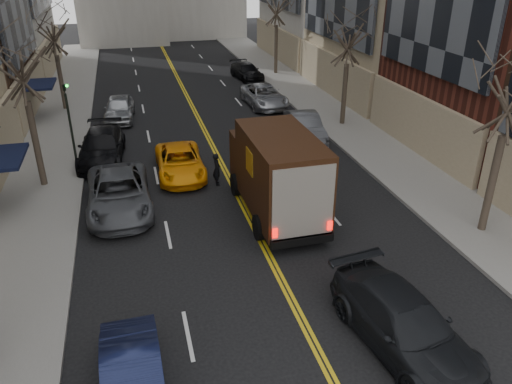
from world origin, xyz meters
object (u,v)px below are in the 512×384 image
Objects in this scene: ups_truck at (276,174)px; pedestrian at (217,169)px; taxi at (180,162)px; observer_sedan at (404,324)px.

ups_truck reaches higher than pedestrian.
ups_truck is 6.34m from taxi.
taxi is (-4.67, 13.75, -0.12)m from observer_sedan.
taxi is at bearing 101.26° from observer_sedan.
taxi is 3.08× the size of pedestrian.
ups_truck is 4.18m from pedestrian.
ups_truck is at bearing -150.03° from pedestrian.
ups_truck is 1.19× the size of observer_sedan.
observer_sedan is 12.54m from pedestrian.
ups_truck is at bearing -54.89° from taxi.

